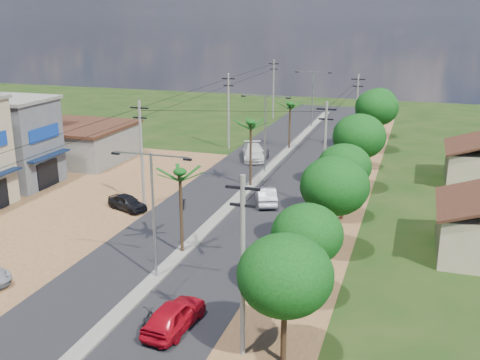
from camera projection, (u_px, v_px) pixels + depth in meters
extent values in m
plane|color=black|center=(156.00, 279.00, 34.65)|extent=(160.00, 160.00, 0.00)
cube|color=black|center=(234.00, 203.00, 48.32)|extent=(12.00, 110.00, 0.04)
cube|color=#605E56|center=(244.00, 192.00, 51.04)|extent=(1.00, 90.00, 0.18)
cube|color=brown|center=(35.00, 211.00, 46.36)|extent=(18.00, 46.00, 0.04)
cube|color=brown|center=(332.00, 214.00, 45.82)|extent=(5.00, 90.00, 0.03)
cube|color=#4A4C52|center=(9.00, 143.00, 52.76)|extent=(8.00, 6.00, 8.00)
cube|color=#605E56|center=(3.00, 99.00, 51.57)|extent=(8.40, 6.40, 0.30)
cube|color=#0D1A37|center=(49.00, 156.00, 51.72)|extent=(0.80, 5.40, 0.15)
cube|color=black|center=(48.00, 174.00, 52.33)|extent=(0.10, 3.00, 2.40)
cube|color=navy|center=(44.00, 133.00, 51.21)|extent=(0.12, 4.20, 1.20)
cube|color=#605E56|center=(80.00, 144.00, 62.21)|extent=(10.00, 10.00, 3.60)
cube|color=black|center=(79.00, 126.00, 61.64)|extent=(10.40, 10.40, 0.30)
cylinder|color=black|center=(284.00, 323.00, 25.78)|extent=(0.28, 0.28, 4.20)
ellipsoid|color=black|center=(285.00, 275.00, 25.09)|extent=(4.40, 4.40, 3.74)
cylinder|color=black|center=(306.00, 271.00, 31.36)|extent=(0.28, 0.28, 3.85)
ellipsoid|color=black|center=(307.00, 234.00, 30.73)|extent=(4.00, 4.00, 3.40)
cylinder|color=black|center=(333.00, 223.00, 37.52)|extent=(0.28, 0.28, 4.55)
ellipsoid|color=black|center=(335.00, 186.00, 36.78)|extent=(4.60, 4.60, 3.91)
cylinder|color=black|center=(343.00, 195.00, 44.06)|extent=(0.28, 0.28, 4.06)
ellipsoid|color=black|center=(344.00, 167.00, 43.40)|extent=(4.20, 4.20, 3.57)
cylinder|color=black|center=(357.00, 166.00, 51.20)|extent=(0.28, 0.28, 4.76)
ellipsoid|color=black|center=(359.00, 136.00, 50.42)|extent=(4.80, 4.80, 4.08)
cylinder|color=black|center=(362.00, 151.00, 58.77)|extent=(0.28, 0.28, 3.64)
ellipsoid|color=black|center=(363.00, 132.00, 58.17)|extent=(3.80, 3.80, 3.23)
cylinder|color=black|center=(375.00, 131.00, 65.70)|extent=(0.28, 0.28, 4.90)
ellipsoid|color=black|center=(377.00, 107.00, 64.90)|extent=(5.00, 5.00, 4.25)
cylinder|color=black|center=(378.00, 121.00, 73.17)|extent=(0.28, 0.28, 4.34)
ellipsoid|color=black|center=(379.00, 102.00, 72.46)|extent=(4.40, 4.40, 3.74)
cylinder|color=black|center=(181.00, 213.00, 37.47)|extent=(0.22, 0.22, 5.80)
cylinder|color=black|center=(251.00, 155.00, 52.00)|extent=(0.22, 0.22, 6.20)
cylinder|color=black|center=(290.00, 127.00, 66.68)|extent=(0.22, 0.22, 5.50)
cylinder|color=gray|center=(154.00, 218.00, 33.51)|extent=(0.16, 0.16, 8.00)
cube|color=gray|center=(170.00, 156.00, 32.04)|extent=(2.40, 0.08, 0.08)
cube|color=gray|center=(132.00, 153.00, 32.74)|extent=(2.40, 0.08, 0.08)
cube|color=black|center=(187.00, 159.00, 31.74)|extent=(0.50, 0.18, 0.12)
cube|color=black|center=(116.00, 153.00, 33.10)|extent=(0.50, 0.18, 0.12)
cylinder|color=gray|center=(265.00, 135.00, 56.30)|extent=(0.16, 0.16, 8.00)
cube|color=gray|center=(277.00, 97.00, 54.83)|extent=(2.40, 0.08, 0.08)
cube|color=gray|center=(254.00, 96.00, 55.54)|extent=(2.40, 0.08, 0.08)
cube|color=black|center=(288.00, 98.00, 54.53)|extent=(0.50, 0.18, 0.12)
cube|color=black|center=(243.00, 96.00, 55.89)|extent=(0.50, 0.18, 0.12)
cylinder|color=gray|center=(312.00, 100.00, 79.09)|extent=(0.16, 0.16, 8.00)
cube|color=gray|center=(322.00, 72.00, 77.62)|extent=(2.40, 0.08, 0.08)
cube|color=gray|center=(305.00, 71.00, 78.33)|extent=(2.40, 0.08, 0.08)
cube|color=black|center=(330.00, 73.00, 77.32)|extent=(0.50, 0.18, 0.12)
cube|color=black|center=(297.00, 72.00, 78.68)|extent=(0.50, 0.18, 0.12)
cylinder|color=#605E56|center=(142.00, 155.00, 46.37)|extent=(0.24, 0.24, 9.00)
cube|color=black|center=(139.00, 108.00, 45.25)|extent=(1.60, 0.12, 0.12)
cube|color=black|center=(140.00, 118.00, 45.48)|extent=(1.20, 0.12, 0.12)
cylinder|color=#605E56|center=(228.00, 112.00, 66.42)|extent=(0.24, 0.24, 9.00)
cube|color=black|center=(228.00, 79.00, 65.31)|extent=(1.60, 0.12, 0.12)
cube|color=black|center=(228.00, 86.00, 65.54)|extent=(1.20, 0.12, 0.12)
cylinder|color=#605E56|center=(273.00, 90.00, 85.57)|extent=(0.24, 0.24, 9.00)
cube|color=black|center=(274.00, 64.00, 84.45)|extent=(1.60, 0.12, 0.12)
cube|color=black|center=(274.00, 69.00, 84.68)|extent=(1.20, 0.12, 0.12)
cylinder|color=#605E56|center=(243.00, 269.00, 25.68)|extent=(0.24, 0.24, 9.00)
cube|color=black|center=(243.00, 188.00, 24.57)|extent=(1.60, 0.12, 0.12)
cube|color=black|center=(243.00, 205.00, 24.79)|extent=(1.20, 0.12, 0.12)
cylinder|color=#605E56|center=(324.00, 157.00, 45.74)|extent=(0.24, 0.24, 9.00)
cube|color=black|center=(326.00, 109.00, 44.62)|extent=(1.60, 0.12, 0.12)
cube|color=black|center=(326.00, 119.00, 44.85)|extent=(1.20, 0.12, 0.12)
cylinder|color=#605E56|center=(356.00, 113.00, 65.80)|extent=(0.24, 0.24, 9.00)
cube|color=black|center=(358.00, 79.00, 64.68)|extent=(1.60, 0.12, 0.12)
cube|color=black|center=(358.00, 86.00, 64.91)|extent=(1.20, 0.12, 0.12)
imported|color=#9B0814|center=(174.00, 316.00, 28.92)|extent=(2.19, 4.65, 1.54)
imported|color=#A8ABB0|center=(266.00, 196.00, 48.02)|extent=(3.06, 4.74, 1.47)
imported|color=beige|center=(254.00, 153.00, 62.49)|extent=(4.02, 6.03, 1.62)
imported|color=black|center=(127.00, 203.00, 46.49)|extent=(4.11, 2.89, 1.30)
imported|color=black|center=(146.00, 321.00, 28.96)|extent=(0.89, 1.93, 0.98)
imported|color=black|center=(184.00, 203.00, 47.07)|extent=(1.19, 1.82, 0.90)
imported|color=black|center=(268.00, 154.00, 62.82)|extent=(0.81, 1.91, 1.11)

